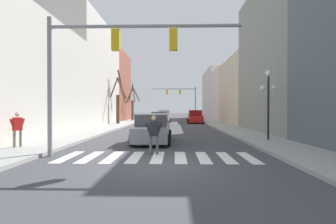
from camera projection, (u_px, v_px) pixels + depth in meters
ground_plane at (155, 166)px, 8.74m from camera, size 240.00×240.00×0.00m
sidewalk_right at (335, 165)px, 8.59m from camera, size 2.66×90.00×0.15m
building_row_left at (62, 72)px, 25.36m from camera, size 6.00×44.60×12.75m
building_row_right at (251, 86)px, 32.74m from camera, size 6.00×60.70×12.00m
crosswalk_stripes at (158, 157)px, 10.41m from camera, size 7.65×2.60×0.01m
traffic_signal_near at (109, 54)px, 10.48m from camera, size 7.78×0.28×5.62m
traffic_signal_far at (182, 95)px, 46.88m from camera, size 7.94×0.28×5.97m
street_lamp_right_corner at (268, 90)px, 15.11m from camera, size 0.95×0.36×4.02m
car_parked_left_near at (157, 124)px, 21.06m from camera, size 2.03×4.26×1.58m
car_parked_left_far at (195, 117)px, 35.93m from camera, size 2.11×4.43×1.79m
car_parked_right_far at (164, 117)px, 39.24m from camera, size 1.97×4.30×1.78m
car_parked_right_mid at (160, 119)px, 29.59m from camera, size 2.05×4.32×1.63m
car_driving_away_lane at (152, 129)px, 14.96m from camera, size 2.12×4.60×1.63m
pedestrian_near_right_corner at (17, 126)px, 12.18m from camera, size 0.45×0.63×1.63m
pedestrian_crossing_street at (154, 131)px, 11.03m from camera, size 0.71×0.27×1.64m
street_tree_right_far at (119, 100)px, 32.47m from camera, size 2.09×3.91×6.70m
street_tree_right_near at (132, 103)px, 42.00m from camera, size 2.39×2.55×5.91m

